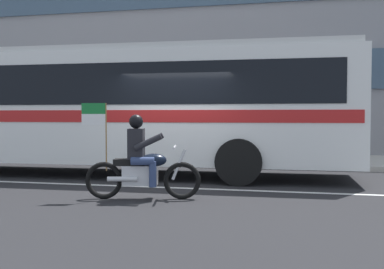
# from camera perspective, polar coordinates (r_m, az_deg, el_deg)

# --- Properties ---
(ground_plane) EXTENTS (60.00, 60.00, 0.00)m
(ground_plane) POSITION_cam_1_polar(r_m,az_deg,el_deg) (10.38, -2.09, -6.17)
(ground_plane) COLOR black
(sidewalk_curb) EXTENTS (28.00, 3.80, 0.15)m
(sidewalk_curb) POSITION_cam_1_polar(r_m,az_deg,el_deg) (15.32, 2.78, -3.10)
(sidewalk_curb) COLOR #B7B2A8
(sidewalk_curb) RESTS_ON ground_plane
(lane_center_stripe) EXTENTS (26.60, 0.14, 0.01)m
(lane_center_stripe) POSITION_cam_1_polar(r_m,az_deg,el_deg) (9.80, -2.99, -6.66)
(lane_center_stripe) COLOR silver
(lane_center_stripe) RESTS_ON ground_plane
(office_building_facade) EXTENTS (28.00, 0.89, 9.06)m
(office_building_facade) POSITION_cam_1_polar(r_m,az_deg,el_deg) (17.76, 4.11, 12.11)
(office_building_facade) COLOR gray
(office_building_facade) RESTS_ON ground_plane
(transit_bus) EXTENTS (12.06, 2.85, 3.22)m
(transit_bus) POSITION_cam_1_polar(r_m,az_deg,el_deg) (11.99, -9.30, 3.99)
(transit_bus) COLOR white
(transit_bus) RESTS_ON ground_plane
(motorcycle_with_rider) EXTENTS (2.16, 0.76, 1.78)m
(motorcycle_with_rider) POSITION_cam_1_polar(r_m,az_deg,el_deg) (8.44, -6.36, -3.60)
(motorcycle_with_rider) COLOR black
(motorcycle_with_rider) RESTS_ON ground_plane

